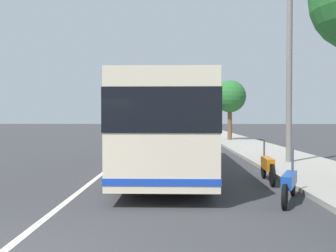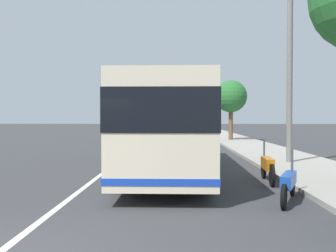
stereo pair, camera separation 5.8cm
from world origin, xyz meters
name	(u,v)px [view 2 (the right image)]	position (x,y,z in m)	size (l,w,h in m)	color
sidewalk_curb	(305,167)	(10.00, -7.73, 0.07)	(110.00, 3.60, 0.14)	#9E998E
lane_divider_line	(109,168)	(10.00, 0.00, 0.00)	(110.00, 0.16, 0.01)	silver
coach_bus	(169,123)	(8.97, -2.37, 1.80)	(11.62, 2.79, 3.15)	beige
motorcycle_by_tree	(289,183)	(4.04, -5.32, 0.45)	(2.08, 0.95, 1.23)	black
motorcycle_angled	(267,167)	(6.83, -5.49, 0.49)	(2.22, 0.32, 1.28)	black
car_oncoming	(177,128)	(41.40, -2.75, 0.72)	(4.39, 1.91, 1.54)	black
car_side_street	(166,133)	(26.97, -1.79, 0.71)	(4.43, 2.01, 1.48)	black
roadside_tree_far_block	(231,97)	(27.01, -7.23, 3.72)	(2.69, 2.69, 5.11)	brown
utility_pole	(290,75)	(11.09, -7.41, 3.79)	(0.24, 0.24, 7.59)	slate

